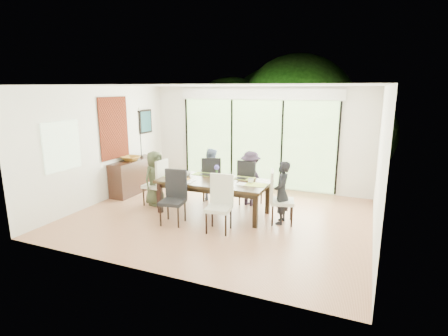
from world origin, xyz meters
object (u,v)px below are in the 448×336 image
at_px(person_far_right, 250,178).
at_px(laptop, 177,177).
at_px(table_top, 214,182).
at_px(chair_near_left, 172,198).
at_px(chair_near_right, 219,204).
at_px(bowl, 131,158).
at_px(person_right_end, 282,193).
at_px(chair_left_end, 155,182).
at_px(sideboard, 134,176).
at_px(person_far_left, 211,174).
at_px(cup_c, 251,181).
at_px(chair_far_left, 211,178).
at_px(chair_right_end, 283,197).
at_px(vase, 217,177).
at_px(cup_b, 218,180).
at_px(chair_far_right, 251,182).
at_px(cup_a, 188,173).
at_px(person_left_end, 155,178).

height_order(person_far_right, laptop, person_far_right).
bearing_deg(table_top, chair_near_left, -119.89).
xyz_separation_m(chair_near_left, chair_near_right, (1.00, 0.00, 0.00)).
bearing_deg(laptop, bowl, 124.45).
bearing_deg(person_right_end, bowl, -100.94).
bearing_deg(table_top, chair_left_end, 180.00).
bearing_deg(sideboard, person_far_left, 4.95).
bearing_deg(cup_c, chair_far_left, 149.04).
height_order(chair_right_end, chair_far_left, same).
distance_m(chair_left_end, laptop, 0.69).
bearing_deg(person_far_right, chair_right_end, 152.67).
xyz_separation_m(table_top, person_far_left, (-0.45, 0.83, -0.07)).
bearing_deg(vase, table_top, -135.00).
bearing_deg(bowl, chair_far_left, 8.16).
distance_m(chair_left_end, cup_b, 1.67).
bearing_deg(chair_far_left, chair_far_right, 155.25).
bearing_deg(chair_far_left, person_right_end, 131.48).
bearing_deg(laptop, sideboard, 121.58).
bearing_deg(person_far_left, laptop, 74.43).
bearing_deg(person_far_right, person_far_left, 13.81).
bearing_deg(cup_b, laptop, 180.00).
distance_m(chair_far_right, sideboard, 3.12).
bearing_deg(chair_right_end, chair_near_left, 98.89).
height_order(chair_far_right, chair_near_right, same).
height_order(person_far_right, cup_a, person_far_right).
xyz_separation_m(table_top, chair_near_right, (0.50, -0.87, -0.17)).
height_order(chair_near_left, cup_a, chair_near_left).
bearing_deg(table_top, chair_far_right, 57.09).
bearing_deg(cup_a, sideboard, 165.03).
bearing_deg(chair_near_left, bowl, 136.87).
height_order(chair_near_left, person_right_end, person_right_end).
relative_size(person_right_end, cup_c, 10.40).
bearing_deg(chair_left_end, laptop, 82.09).
bearing_deg(cup_c, laptop, -173.09).
bearing_deg(sideboard, person_far_right, 3.36).
bearing_deg(person_right_end, table_top, -93.23).
distance_m(chair_right_end, chair_near_left, 2.18).
bearing_deg(chair_far_left, cup_b, 97.53).
bearing_deg(cup_a, person_right_end, -3.94).
xyz_separation_m(vase, cup_b, (0.10, -0.15, -0.01)).
bearing_deg(cup_c, person_right_end, -8.37).
xyz_separation_m(chair_right_end, person_left_end, (-2.98, 0.00, 0.09)).
bearing_deg(laptop, person_right_end, -32.36).
xyz_separation_m(chair_right_end, vase, (-1.45, 0.05, 0.25)).
bearing_deg(cup_b, chair_right_end, 4.24).
bearing_deg(chair_far_right, table_top, 67.14).
xyz_separation_m(chair_far_left, vase, (0.50, -0.80, 0.25)).
distance_m(table_top, laptop, 0.86).
relative_size(laptop, cup_c, 2.66).
bearing_deg(chair_near_left, chair_left_end, 130.37).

